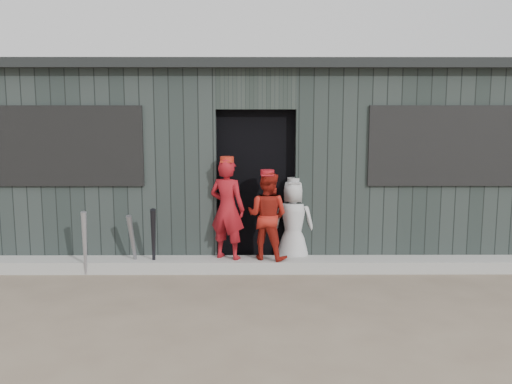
{
  "coord_description": "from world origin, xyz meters",
  "views": [
    {
      "loc": [
        -0.03,
        -5.09,
        2.06
      ],
      "look_at": [
        0.0,
        1.8,
        1.0
      ],
      "focal_mm": 40.0,
      "sensor_mm": 36.0,
      "label": 1
    }
  ],
  "objects_px": {
    "bat_left": "(85,244)",
    "bat_right": "(154,240)",
    "player_red_right": "(267,216)",
    "player_red_left": "(227,209)",
    "bat_mid": "(133,243)",
    "dugout": "(255,156)",
    "player_grey_back": "(294,223)"
  },
  "relations": [
    {
      "from": "bat_right",
      "to": "player_red_right",
      "type": "xyz_separation_m",
      "value": [
        1.4,
        0.13,
        0.28
      ]
    },
    {
      "from": "bat_left",
      "to": "dugout",
      "type": "bearing_deg",
      "value": 42.91
    },
    {
      "from": "player_grey_back",
      "to": "player_red_left",
      "type": "bearing_deg",
      "value": 30.4
    },
    {
      "from": "player_red_right",
      "to": "dugout",
      "type": "distance_m",
      "value": 1.77
    },
    {
      "from": "player_red_left",
      "to": "player_red_right",
      "type": "height_order",
      "value": "player_red_left"
    },
    {
      "from": "bat_left",
      "to": "player_red_left",
      "type": "height_order",
      "value": "player_red_left"
    },
    {
      "from": "bat_left",
      "to": "player_grey_back",
      "type": "height_order",
      "value": "player_grey_back"
    },
    {
      "from": "bat_right",
      "to": "dugout",
      "type": "height_order",
      "value": "dugout"
    },
    {
      "from": "dugout",
      "to": "player_red_right",
      "type": "bearing_deg",
      "value": -85.18
    },
    {
      "from": "bat_left",
      "to": "bat_right",
      "type": "bearing_deg",
      "value": 8.57
    },
    {
      "from": "bat_mid",
      "to": "player_red_left",
      "type": "bearing_deg",
      "value": 5.77
    },
    {
      "from": "player_red_left",
      "to": "bat_left",
      "type": "bearing_deg",
      "value": 33.36
    },
    {
      "from": "player_grey_back",
      "to": "bat_mid",
      "type": "bearing_deg",
      "value": 26.23
    },
    {
      "from": "bat_mid",
      "to": "dugout",
      "type": "xyz_separation_m",
      "value": [
        1.52,
        1.76,
        0.91
      ]
    },
    {
      "from": "bat_left",
      "to": "player_red_right",
      "type": "distance_m",
      "value": 2.23
    },
    {
      "from": "bat_mid",
      "to": "bat_right",
      "type": "bearing_deg",
      "value": -7.49
    },
    {
      "from": "player_red_right",
      "to": "dugout",
      "type": "xyz_separation_m",
      "value": [
        -0.14,
        1.66,
        0.59
      ]
    },
    {
      "from": "player_red_left",
      "to": "bat_right",
      "type": "bearing_deg",
      "value": 33.83
    },
    {
      "from": "player_red_right",
      "to": "player_grey_back",
      "type": "height_order",
      "value": "player_red_right"
    },
    {
      "from": "bat_mid",
      "to": "player_red_left",
      "type": "relative_size",
      "value": 0.6
    },
    {
      "from": "bat_right",
      "to": "player_grey_back",
      "type": "height_order",
      "value": "player_grey_back"
    },
    {
      "from": "player_red_right",
      "to": "player_grey_back",
      "type": "relative_size",
      "value": 0.98
    },
    {
      "from": "bat_right",
      "to": "player_grey_back",
      "type": "relative_size",
      "value": 0.75
    },
    {
      "from": "bat_left",
      "to": "player_red_right",
      "type": "relative_size",
      "value": 0.74
    },
    {
      "from": "bat_mid",
      "to": "player_grey_back",
      "type": "height_order",
      "value": "player_grey_back"
    },
    {
      "from": "bat_right",
      "to": "player_red_right",
      "type": "relative_size",
      "value": 0.77
    },
    {
      "from": "bat_left",
      "to": "dugout",
      "type": "relative_size",
      "value": 0.1
    },
    {
      "from": "player_grey_back",
      "to": "dugout",
      "type": "distance_m",
      "value": 1.69
    },
    {
      "from": "bat_right",
      "to": "player_red_left",
      "type": "relative_size",
      "value": 0.67
    },
    {
      "from": "bat_left",
      "to": "bat_mid",
      "type": "bearing_deg",
      "value": 15.95
    },
    {
      "from": "bat_mid",
      "to": "player_red_right",
      "type": "bearing_deg",
      "value": 3.38
    },
    {
      "from": "bat_mid",
      "to": "bat_right",
      "type": "relative_size",
      "value": 0.9
    }
  ]
}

